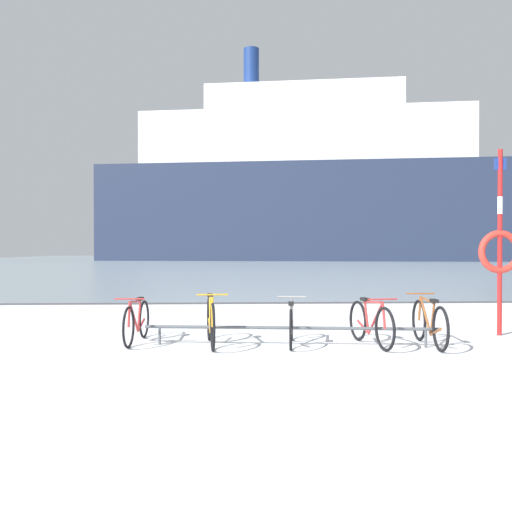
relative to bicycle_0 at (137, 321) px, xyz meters
The scene contains 9 objects.
ground 50.57m from the bicycle_0, 86.23° to the left, with size 80.00×132.00×0.08m.
bike_rack 2.45m from the bicycle_0, ahead, with size 4.52×0.56×0.31m.
bicycle_0 is the anchor object (origin of this frame).
bicycle_1 1.23m from the bicycle_0, 15.43° to the right, with size 0.46×1.72×0.84m.
bicycle_2 2.46m from the bicycle_0, ahead, with size 0.46×1.56×0.73m.
bicycle_3 3.68m from the bicycle_0, ahead, with size 0.47×1.64×0.77m.
bicycle_4 4.58m from the bicycle_0, ahead, with size 0.46×1.69×0.79m.
rescue_post 6.28m from the bicycle_0, ahead, with size 0.75×0.12×3.21m.
ferry_ship 65.83m from the bicycle_0, 79.51° to the left, with size 55.41×20.07×27.34m.
Camera 1 is at (-1.84, -5.80, 1.50)m, focal length 40.48 mm.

